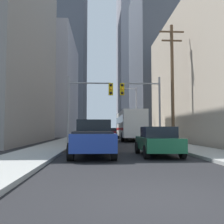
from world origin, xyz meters
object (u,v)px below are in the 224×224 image
at_px(pickup_truck_blue, 93,138).
at_px(cargo_van_navy, 97,130).
at_px(sedan_red, 93,137).
at_px(traffic_signal_near_right, 143,99).
at_px(sedan_green, 158,141).
at_px(traffic_signal_near_left, 88,98).
at_px(sedan_maroon, 115,132).
at_px(city_bus, 130,124).
at_px(sedan_white, 96,133).

height_order(pickup_truck_blue, cargo_van_navy, cargo_van_navy).
height_order(sedan_red, traffic_signal_near_right, traffic_signal_near_right).
bearing_deg(sedan_green, traffic_signal_near_left, 114.83).
xyz_separation_m(sedan_maroon, traffic_signal_near_left, (-3.94, -25.01, 3.28)).
xyz_separation_m(city_bus, sedan_maroon, (-0.77, 16.42, -1.16)).
bearing_deg(traffic_signal_near_left, sedan_white, 88.02).
height_order(city_bus, sedan_white, city_bus).
bearing_deg(sedan_red, city_bus, 70.55).
bearing_deg(traffic_signal_near_left, sedan_red, -80.44).
bearing_deg(pickup_truck_blue, sedan_maroon, 84.44).
bearing_deg(sedan_green, city_bus, 87.75).
xyz_separation_m(sedan_red, sedan_white, (-0.00, 18.66, 0.00)).
relative_size(pickup_truck_blue, sedan_white, 1.28).
relative_size(pickup_truck_blue, traffic_signal_near_right, 0.91).
xyz_separation_m(cargo_van_navy, traffic_signal_near_left, (-0.72, -4.01, 2.76)).
distance_m(cargo_van_navy, traffic_signal_near_left, 4.93).
bearing_deg(traffic_signal_near_right, sedan_maroon, 91.97).
bearing_deg(traffic_signal_near_left, traffic_signal_near_right, -0.00).
bearing_deg(pickup_truck_blue, sedan_white, 90.32).
relative_size(sedan_green, traffic_signal_near_right, 0.71).
bearing_deg(sedan_red, cargo_van_navy, 88.55).
distance_m(pickup_truck_blue, sedan_red, 5.35).
height_order(pickup_truck_blue, traffic_signal_near_right, traffic_signal_near_right).
bearing_deg(sedan_green, sedan_red, 122.37).
relative_size(city_bus, traffic_signal_near_left, 1.92).
bearing_deg(traffic_signal_near_right, traffic_signal_near_left, 180.00).
xyz_separation_m(city_bus, sedan_red, (-4.17, -11.80, -1.16)).
height_order(sedan_maroon, traffic_signal_near_left, traffic_signal_near_left).
relative_size(city_bus, pickup_truck_blue, 2.12).
bearing_deg(pickup_truck_blue, traffic_signal_near_right, 64.23).
xyz_separation_m(pickup_truck_blue, sedan_maroon, (3.27, 33.57, -0.16)).
distance_m(cargo_van_navy, traffic_signal_near_right, 6.35).
height_order(pickup_truck_blue, sedan_green, pickup_truck_blue).
bearing_deg(cargo_van_navy, pickup_truck_blue, -90.24).
bearing_deg(sedan_maroon, sedan_green, -89.85).
bearing_deg(cargo_van_navy, sedan_red, -91.45).
bearing_deg(sedan_maroon, pickup_truck_blue, -95.56).
xyz_separation_m(pickup_truck_blue, sedan_red, (-0.13, 5.35, -0.16)).
relative_size(cargo_van_navy, sedan_red, 1.23).
bearing_deg(traffic_signal_near_right, city_bus, 90.61).
bearing_deg(pickup_truck_blue, sedan_green, -2.57).
relative_size(sedan_maroon, traffic_signal_near_right, 0.71).
height_order(sedan_maroon, traffic_signal_near_right, traffic_signal_near_right).
height_order(pickup_truck_blue, sedan_red, pickup_truck_blue).
height_order(city_bus, sedan_maroon, city_bus).
bearing_deg(traffic_signal_near_left, city_bus, 61.30).
height_order(city_bus, cargo_van_navy, city_bus).
bearing_deg(traffic_signal_near_right, sedan_green, -95.07).
xyz_separation_m(cargo_van_navy, sedan_red, (-0.18, -7.21, -0.52)).
relative_size(sedan_green, sedan_maroon, 1.00).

